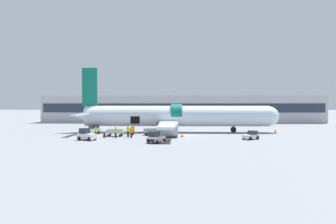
{
  "coord_description": "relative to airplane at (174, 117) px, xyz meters",
  "views": [
    {
      "loc": [
        -1.03,
        -51.8,
        5.3
      ],
      "look_at": [
        -2.93,
        3.36,
        3.94
      ],
      "focal_mm": 32.0,
      "sensor_mm": 36.0,
      "label": 1
    }
  ],
  "objects": [
    {
      "name": "ground_crew_helper",
      "position": [
        -13.09,
        -7.28,
        -2.19
      ],
      "size": [
        0.51,
        0.51,
        1.59
      ],
      "color": "black",
      "rests_on": "ground_plane"
    },
    {
      "name": "ground_crew_driver",
      "position": [
        -9.14,
        -9.9,
        -2.12
      ],
      "size": [
        0.57,
        0.54,
        1.72
      ],
      "color": "black",
      "rests_on": "ground_plane"
    },
    {
      "name": "terminal_strip",
      "position": [
        1.87,
        32.24,
        0.93
      ],
      "size": [
        81.72,
        8.94,
        7.91
      ],
      "color": "#B2B2B7",
      "rests_on": "ground_plane"
    },
    {
      "name": "safety_cone_wingtip",
      "position": [
        1.47,
        -8.17,
        -2.71
      ],
      "size": [
        0.62,
        0.62,
        0.69
      ],
      "color": "black",
      "rests_on": "ground_plane"
    },
    {
      "name": "ground_plane",
      "position": [
        1.87,
        -5.35,
        -3.03
      ],
      "size": [
        500.0,
        500.0,
        0.0
      ],
      "primitive_type": "plane",
      "color": "gray"
    },
    {
      "name": "ground_crew_loader_b",
      "position": [
        -7.04,
        -5.34,
        -2.08
      ],
      "size": [
        0.58,
        0.58,
        1.8
      ],
      "color": "black",
      "rests_on": "ground_plane"
    },
    {
      "name": "baggage_tug_mid",
      "position": [
        11.95,
        -11.31,
        -2.46
      ],
      "size": [
        2.73,
        2.5,
        1.33
      ],
      "color": "silver",
      "rests_on": "ground_plane"
    },
    {
      "name": "airplane",
      "position": [
        0.0,
        0.0,
        0.0
      ],
      "size": [
        39.04,
        33.69,
        12.38
      ],
      "color": "silver",
      "rests_on": "ground_plane"
    },
    {
      "name": "ground_crew_loader_a",
      "position": [
        -6.66,
        -9.69,
        -2.09
      ],
      "size": [
        0.62,
        0.45,
        1.77
      ],
      "color": "black",
      "rests_on": "ground_plane"
    },
    {
      "name": "safety_cone_nose",
      "position": [
        18.85,
        -1.25,
        -2.66
      ],
      "size": [
        0.62,
        0.62,
        0.77
      ],
      "color": "black",
      "rests_on": "ground_plane"
    },
    {
      "name": "baggage_tug_lead",
      "position": [
        -2.3,
        -15.92,
        -2.33
      ],
      "size": [
        2.61,
        3.05,
        1.65
      ],
      "color": "silver",
      "rests_on": "ground_plane"
    },
    {
      "name": "baggage_tug_spare",
      "position": [
        -12.88,
        -13.06,
        -2.29
      ],
      "size": [
        3.21,
        2.53,
        1.77
      ],
      "color": "silver",
      "rests_on": "ground_plane"
    },
    {
      "name": "suitcase_on_tarmac_upright",
      "position": [
        -11.0,
        -9.69,
        -2.76
      ],
      "size": [
        0.49,
        0.28,
        0.65
      ],
      "color": "#4C1E1E",
      "rests_on": "ground_plane"
    },
    {
      "name": "baggage_cart_loading",
      "position": [
        -9.74,
        -7.42,
        -2.45
      ],
      "size": [
        3.73,
        2.1,
        1.16
      ],
      "color": "#B7BABF",
      "rests_on": "ground_plane"
    },
    {
      "name": "baggage_tug_rear",
      "position": [
        -14.73,
        -3.86,
        -2.27
      ],
      "size": [
        3.25,
        3.39,
        1.78
      ],
      "color": "silver",
      "rests_on": "ground_plane"
    },
    {
      "name": "safety_cone_engine_left",
      "position": [
        -1.22,
        -16.98,
        -2.76
      ],
      "size": [
        0.55,
        0.55,
        0.59
      ],
      "color": "black",
      "rests_on": "ground_plane"
    },
    {
      "name": "baggage_cart_queued",
      "position": [
        -3.52,
        -5.52,
        -2.43
      ],
      "size": [
        3.91,
        2.45,
        1.13
      ],
      "color": "#999BA0",
      "rests_on": "ground_plane"
    },
    {
      "name": "ground_crew_supervisor",
      "position": [
        -7.38,
        -8.54,
        -2.05
      ],
      "size": [
        0.59,
        0.59,
        1.85
      ],
      "color": "black",
      "rests_on": "ground_plane"
    }
  ]
}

